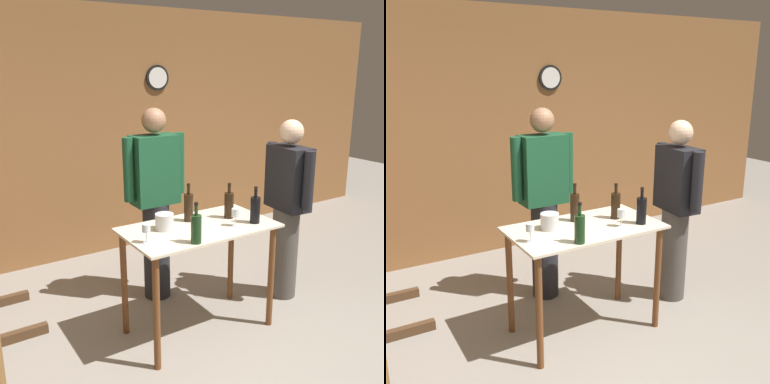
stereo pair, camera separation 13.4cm
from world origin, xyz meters
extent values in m
plane|color=gray|center=(0.00, 0.00, 0.00)|extent=(14.00, 14.00, 0.00)
cube|color=brown|center=(0.00, 2.64, 1.35)|extent=(8.40, 0.05, 2.70)
cylinder|color=black|center=(0.70, 2.60, 1.94)|extent=(0.28, 0.03, 0.28)
cylinder|color=white|center=(0.70, 2.58, 1.94)|extent=(0.23, 0.01, 0.23)
cube|color=beige|center=(0.00, 0.68, 0.88)|extent=(1.17, 0.65, 0.02)
cylinder|color=brown|center=(-0.52, 0.42, 0.43)|extent=(0.05, 0.05, 0.87)
cylinder|color=brown|center=(0.52, 0.42, 0.43)|extent=(0.05, 0.05, 0.87)
cylinder|color=brown|center=(-0.52, 0.95, 0.43)|extent=(0.05, 0.05, 0.87)
cylinder|color=brown|center=(0.52, 0.95, 0.43)|extent=(0.05, 0.05, 0.87)
cylinder|color=#193819|center=(-0.20, 0.42, 0.99)|extent=(0.08, 0.08, 0.20)
cylinder|color=#193819|center=(-0.20, 0.42, 1.14)|extent=(0.02, 0.02, 0.09)
cylinder|color=black|center=(-0.20, 0.42, 1.17)|extent=(0.03, 0.03, 0.02)
cylinder|color=black|center=(0.00, 0.83, 1.00)|extent=(0.07, 0.07, 0.22)
cylinder|color=black|center=(0.00, 0.83, 1.15)|extent=(0.02, 0.02, 0.09)
cylinder|color=black|center=(0.00, 0.83, 1.18)|extent=(0.03, 0.03, 0.02)
cylinder|color=black|center=(0.31, 0.72, 0.99)|extent=(0.07, 0.07, 0.21)
cylinder|color=black|center=(0.31, 0.72, 1.14)|extent=(0.02, 0.02, 0.08)
cylinder|color=black|center=(0.31, 0.72, 1.17)|extent=(0.03, 0.03, 0.02)
cylinder|color=black|center=(0.41, 0.52, 0.99)|extent=(0.08, 0.08, 0.21)
cylinder|color=black|center=(0.41, 0.52, 1.14)|extent=(0.02, 0.02, 0.09)
cylinder|color=black|center=(0.41, 0.52, 1.17)|extent=(0.03, 0.03, 0.02)
cylinder|color=silver|center=(-0.49, 0.61, 0.89)|extent=(0.06, 0.06, 0.00)
cylinder|color=silver|center=(-0.49, 0.61, 0.93)|extent=(0.01, 0.01, 0.08)
cylinder|color=silver|center=(-0.49, 0.61, 1.00)|extent=(0.06, 0.06, 0.06)
cylinder|color=silver|center=(0.24, 0.54, 0.89)|extent=(0.06, 0.06, 0.00)
cylinder|color=silver|center=(0.24, 0.54, 0.93)|extent=(0.01, 0.01, 0.07)
cylinder|color=silver|center=(0.24, 0.54, 0.99)|extent=(0.06, 0.06, 0.06)
cylinder|color=silver|center=(-0.26, 0.77, 0.95)|extent=(0.14, 0.14, 0.12)
cylinder|color=#232328|center=(-0.01, 1.36, 0.45)|extent=(0.24, 0.24, 0.90)
cube|color=#194C2D|center=(-0.01, 1.36, 1.20)|extent=(0.40, 0.22, 0.61)
sphere|color=#9E7051|center=(-0.01, 1.36, 1.63)|extent=(0.21, 0.21, 0.21)
cylinder|color=#194C2D|center=(0.24, 1.36, 1.23)|extent=(0.09, 0.09, 0.55)
cylinder|color=#194C2D|center=(-0.26, 1.36, 1.23)|extent=(0.09, 0.09, 0.55)
cylinder|color=#4C4742|center=(0.98, 0.74, 0.42)|extent=(0.24, 0.24, 0.85)
cube|color=black|center=(0.98, 0.74, 1.13)|extent=(0.25, 0.42, 0.56)
sphere|color=beige|center=(0.98, 0.74, 1.53)|extent=(0.21, 0.21, 0.21)
cylinder|color=black|center=(1.00, 0.98, 1.16)|extent=(0.09, 0.09, 0.50)
cylinder|color=black|center=(0.96, 0.49, 1.16)|extent=(0.09, 0.09, 0.50)
camera|label=1|loc=(-1.80, -2.01, 2.07)|focal=42.00mm
camera|label=2|loc=(-1.69, -2.08, 2.07)|focal=42.00mm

